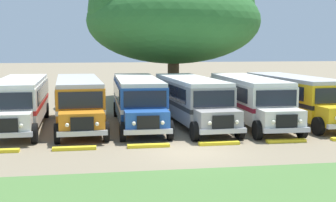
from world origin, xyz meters
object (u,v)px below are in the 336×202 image
object	(u,v)px
parked_bus_slot_2	(138,99)
parked_bus_slot_4	(249,98)
parked_bus_slot_0	(21,100)
parked_bus_slot_1	(79,100)
broad_shade_tree	(173,16)
parked_bus_slot_3	(191,98)
parked_bus_slot_5	(294,96)

from	to	relation	value
parked_bus_slot_2	parked_bus_slot_4	distance (m)	6.84
parked_bus_slot_0	parked_bus_slot_4	world-z (taller)	same
parked_bus_slot_1	broad_shade_tree	distance (m)	14.89
parked_bus_slot_4	parked_bus_slot_2	bearing A→B (deg)	-95.38
parked_bus_slot_0	parked_bus_slot_4	xyz separation A→B (m)	(13.67, -0.94, 0.00)
parked_bus_slot_2	parked_bus_slot_3	world-z (taller)	same
broad_shade_tree	parked_bus_slot_3	bearing A→B (deg)	-94.54
parked_bus_slot_5	broad_shade_tree	size ratio (longest dim) A/B	0.72
parked_bus_slot_1	parked_bus_slot_3	bearing A→B (deg)	82.52
parked_bus_slot_3	broad_shade_tree	world-z (taller)	broad_shade_tree
broad_shade_tree	parked_bus_slot_2	bearing A→B (deg)	-109.92
parked_bus_slot_1	parked_bus_slot_2	world-z (taller)	same
parked_bus_slot_1	broad_shade_tree	bearing A→B (deg)	142.94
parked_bus_slot_2	parked_bus_slot_4	bearing A→B (deg)	84.62
parked_bus_slot_4	parked_bus_slot_5	size ratio (longest dim) A/B	0.99
parked_bus_slot_4	parked_bus_slot_5	xyz separation A→B (m)	(3.22, 0.65, 0.00)
parked_bus_slot_1	parked_bus_slot_3	xyz separation A→B (m)	(6.74, -0.52, 0.00)
parked_bus_slot_1	broad_shade_tree	xyz separation A→B (m)	(7.69, 11.41, 5.70)
parked_bus_slot_4	parked_bus_slot_5	distance (m)	3.28
parked_bus_slot_1	parked_bus_slot_5	xyz separation A→B (m)	(13.54, -0.13, 0.00)
parked_bus_slot_2	broad_shade_tree	bearing A→B (deg)	160.66
parked_bus_slot_1	parked_bus_slot_2	distance (m)	3.53
parked_bus_slot_2	parked_bus_slot_0	bearing A→B (deg)	-91.33
parked_bus_slot_3	parked_bus_slot_4	bearing A→B (deg)	82.29
parked_bus_slot_2	parked_bus_slot_1	bearing A→B (deg)	-90.46
parked_bus_slot_1	parked_bus_slot_4	size ratio (longest dim) A/B	1.01
parked_bus_slot_4	parked_bus_slot_3	bearing A→B (deg)	-93.55
parked_bus_slot_0	parked_bus_slot_3	world-z (taller)	same
parked_bus_slot_2	parked_bus_slot_3	distance (m)	3.24
parked_bus_slot_5	parked_bus_slot_1	bearing A→B (deg)	-94.45
parked_bus_slot_0	parked_bus_slot_2	bearing A→B (deg)	86.67
parked_bus_slot_2	parked_bus_slot_4	size ratio (longest dim) A/B	1.00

